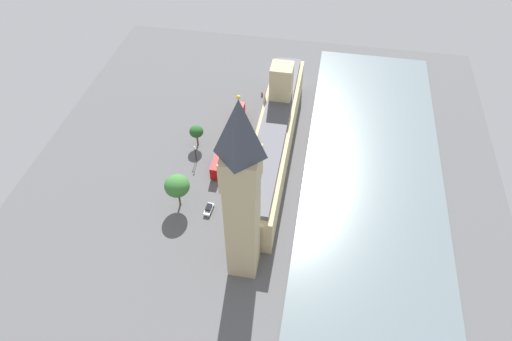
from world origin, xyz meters
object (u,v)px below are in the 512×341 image
pedestrian_under_trees (262,94)px  plane_tree_by_river_gate (177,186)px  car_white_corner (209,209)px  plane_tree_kerbside (196,132)px  double_decker_bus_opposite_hall (218,163)px  car_yellow_cab_leading (227,144)px  parliament_building (275,136)px  clock_tower (242,194)px  pedestrian_trailing (262,95)px  street_lamp_midblock (196,152)px  street_lamp_far_end (195,150)px  double_decker_bus_near_tower (238,116)px

pedestrian_under_trees → plane_tree_by_river_gate: 58.26m
car_white_corner → plane_tree_kerbside: size_ratio=0.59×
double_decker_bus_opposite_hall → car_yellow_cab_leading: bearing=88.6°
parliament_building → plane_tree_by_river_gate: size_ratio=6.76×
clock_tower → double_decker_bus_opposite_hall: clock_tower is taller
clock_tower → pedestrian_trailing: bearing=-84.0°
car_yellow_cab_leading → street_lamp_midblock: size_ratio=0.73×
car_white_corner → parliament_building: bearing=-114.3°
car_yellow_cab_leading → pedestrian_trailing: size_ratio=3.00×
clock_tower → street_lamp_midblock: (22.09, -34.40, -23.64)m
car_yellow_cab_leading → pedestrian_trailing: car_yellow_cab_leading is taller
pedestrian_trailing → car_white_corner: bearing=116.6°
clock_tower → car_white_corner: 34.10m
pedestrian_trailing → street_lamp_far_end: bearing=100.2°
parliament_building → double_decker_bus_opposite_hall: 19.64m
pedestrian_trailing → plane_tree_kerbside: bearing=93.8°
parliament_building → double_decker_bus_near_tower: parliament_building is taller
pedestrian_under_trees → pedestrian_trailing: (-0.21, 0.45, -0.08)m
double_decker_bus_near_tower → plane_tree_by_river_gate: bearing=78.9°
double_decker_bus_near_tower → car_white_corner: bearing=91.4°
parliament_building → plane_tree_kerbside: 25.21m
double_decker_bus_opposite_hall → car_white_corner: double_decker_bus_opposite_hall is taller
car_white_corner → car_yellow_cab_leading: bearing=-84.4°
car_yellow_cab_leading → street_lamp_far_end: size_ratio=0.77×
clock_tower → car_yellow_cab_leading: size_ratio=12.07×
car_white_corner → double_decker_bus_opposite_hall: bearing=-82.0°
car_yellow_cab_leading → plane_tree_by_river_gate: bearing=71.4°
pedestrian_trailing → pedestrian_under_trees: bearing=-32.2°
street_lamp_midblock → street_lamp_far_end: 1.17m
plane_tree_kerbside → plane_tree_by_river_gate: plane_tree_by_river_gate is taller
car_yellow_cab_leading → street_lamp_far_end: street_lamp_far_end is taller
pedestrian_trailing → street_lamp_midblock: size_ratio=0.24×
car_yellow_cab_leading → pedestrian_under_trees: (-6.57, -29.01, -0.14)m
plane_tree_kerbside → parliament_building: bearing=-177.8°
double_decker_bus_near_tower → car_white_corner: size_ratio=2.34×
plane_tree_kerbside → street_lamp_far_end: (-1.23, 6.95, -1.61)m
pedestrian_trailing → plane_tree_kerbside: (16.40, 29.88, 5.06)m
car_white_corner → street_lamp_far_end: 21.88m
double_decker_bus_near_tower → parliament_building: bearing=139.7°
car_white_corner → pedestrian_trailing: bearing=-92.2°
parliament_building → street_lamp_far_end: parliament_building is taller
double_decker_bus_opposite_hall → pedestrian_trailing: size_ratio=7.04×
car_yellow_cab_leading → pedestrian_under_trees: 29.74m
pedestrian_trailing → clock_tower: bearing=128.5°
double_decker_bus_near_tower → plane_tree_kerbside: size_ratio=1.37×
pedestrian_trailing → plane_tree_kerbside: plane_tree_kerbside is taller
plane_tree_kerbside → street_lamp_midblock: 8.26m
car_yellow_cab_leading → plane_tree_by_river_gate: size_ratio=0.40×
clock_tower → double_decker_bus_opposite_hall: (14.67, -32.68, -25.31)m
car_yellow_cab_leading → street_lamp_midblock: 12.56m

